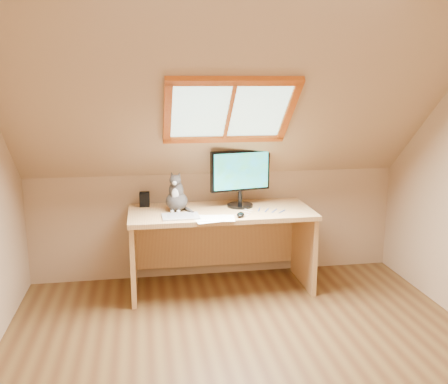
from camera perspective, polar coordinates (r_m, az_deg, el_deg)
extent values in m
plane|color=brown|center=(3.45, 3.74, -19.91)|extent=(3.50, 3.50, 0.00)
cube|color=tan|center=(1.43, 21.11, -15.33)|extent=(3.50, 0.02, 2.40)
cube|color=tan|center=(4.82, -0.88, -3.68)|extent=(3.50, 0.02, 1.00)
cube|color=tan|center=(3.86, 0.79, 10.36)|extent=(3.50, 1.56, 1.41)
cube|color=#B2E0CC|center=(3.94, 0.59, 9.39)|extent=(0.90, 0.53, 0.48)
cube|color=#C15F12|center=(3.94, 0.59, 9.39)|extent=(1.02, 0.64, 0.59)
cube|color=tan|center=(4.41, -0.36, -2.32)|extent=(1.61, 0.71, 0.04)
cube|color=tan|center=(4.47, -10.33, -7.27)|extent=(0.04, 0.64, 0.70)
cube|color=tan|center=(4.69, 9.11, -6.24)|extent=(0.04, 0.64, 0.70)
cube|color=tan|center=(4.82, -0.96, -5.58)|extent=(1.51, 0.03, 0.49)
cylinder|color=black|center=(4.52, 1.85, -1.54)|extent=(0.24, 0.24, 0.02)
cylinder|color=black|center=(4.51, 1.85, -0.61)|extent=(0.04, 0.04, 0.13)
cube|color=black|center=(4.46, 1.87, 2.47)|extent=(0.55, 0.15, 0.36)
cube|color=blue|center=(4.43, 2.01, 2.41)|extent=(0.51, 0.11, 0.32)
ellipsoid|color=#45403D|center=(4.40, -5.43, -1.04)|extent=(0.24, 0.27, 0.17)
ellipsoid|color=#45403D|center=(4.36, -5.49, 0.15)|extent=(0.15, 0.15, 0.18)
ellipsoid|color=silver|center=(4.31, -5.59, -0.25)|extent=(0.07, 0.05, 0.10)
ellipsoid|color=#45403D|center=(4.30, -5.60, 1.34)|extent=(0.12, 0.11, 0.09)
sphere|color=silver|center=(4.26, -5.67, 1.03)|extent=(0.04, 0.04, 0.04)
cone|color=#45403D|center=(4.31, -5.98, 1.99)|extent=(0.05, 0.05, 0.06)
cone|color=#45403D|center=(4.31, -5.16, 1.98)|extent=(0.05, 0.05, 0.06)
cube|color=black|center=(4.58, -9.07, -0.83)|extent=(0.09, 0.09, 0.13)
cube|color=#B2B2B7|center=(4.19, -4.98, -2.79)|extent=(0.31, 0.23, 0.01)
ellipsoid|color=black|center=(4.18, 1.91, -2.61)|extent=(0.10, 0.13, 0.04)
cube|color=white|center=(4.14, -1.23, -3.01)|extent=(0.33, 0.27, 0.00)
cube|color=white|center=(4.14, -1.23, -2.99)|extent=(0.32, 0.24, 0.00)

